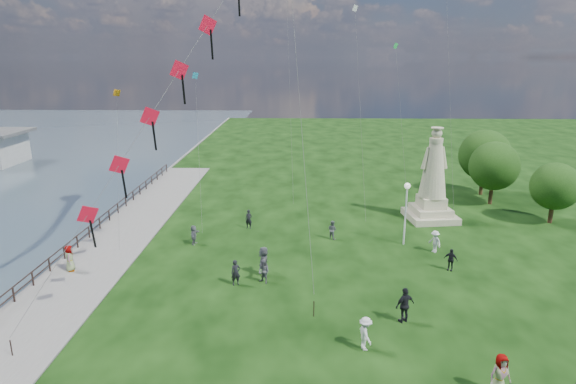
{
  "coord_description": "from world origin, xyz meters",
  "views": [
    {
      "loc": [
        -0.31,
        -19.98,
        13.35
      ],
      "look_at": [
        -1.0,
        8.0,
        5.5
      ],
      "focal_mm": 30.0,
      "sensor_mm": 36.0,
      "label": 1
    }
  ],
  "objects_px": {
    "lamppost": "(406,200)",
    "person_5": "(194,235)",
    "person_7": "(332,230)",
    "person_9": "(451,260)",
    "person_0": "(236,273)",
    "person_2": "(365,334)",
    "person_8": "(435,242)",
    "person_6": "(249,219)",
    "person_11": "(264,261)",
    "person_4": "(500,375)",
    "statue": "(433,186)",
    "person_3": "(405,305)",
    "person_1": "(264,271)",
    "person_10": "(70,260)"
  },
  "relations": [
    {
      "from": "person_6",
      "to": "person_11",
      "type": "distance_m",
      "value": 8.88
    },
    {
      "from": "lamppost",
      "to": "person_5",
      "type": "distance_m",
      "value": 15.74
    },
    {
      "from": "person_7",
      "to": "person_5",
      "type": "bearing_deg",
      "value": 48.69
    },
    {
      "from": "person_0",
      "to": "person_8",
      "type": "distance_m",
      "value": 14.49
    },
    {
      "from": "person_2",
      "to": "person_4",
      "type": "distance_m",
      "value": 5.91
    },
    {
      "from": "person_4",
      "to": "person_6",
      "type": "bearing_deg",
      "value": 111.49
    },
    {
      "from": "statue",
      "to": "person_0",
      "type": "bearing_deg",
      "value": -147.23
    },
    {
      "from": "person_3",
      "to": "person_7",
      "type": "xyz_separation_m",
      "value": [
        -3.0,
        11.89,
        -0.24
      ]
    },
    {
      "from": "lamppost",
      "to": "person_3",
      "type": "bearing_deg",
      "value": -101.56
    },
    {
      "from": "person_4",
      "to": "person_7",
      "type": "bearing_deg",
      "value": 97.55
    },
    {
      "from": "person_8",
      "to": "lamppost",
      "type": "bearing_deg",
      "value": -159.2
    },
    {
      "from": "person_1",
      "to": "person_7",
      "type": "relative_size",
      "value": 1.05
    },
    {
      "from": "person_4",
      "to": "person_7",
      "type": "height_order",
      "value": "person_4"
    },
    {
      "from": "person_8",
      "to": "person_9",
      "type": "height_order",
      "value": "person_8"
    },
    {
      "from": "statue",
      "to": "person_3",
      "type": "bearing_deg",
      "value": -116.25
    },
    {
      "from": "person_5",
      "to": "person_8",
      "type": "relative_size",
      "value": 0.92
    },
    {
      "from": "statue",
      "to": "person_5",
      "type": "relative_size",
      "value": 5.36
    },
    {
      "from": "statue",
      "to": "person_2",
      "type": "bearing_deg",
      "value": -120.18
    },
    {
      "from": "person_7",
      "to": "person_8",
      "type": "xyz_separation_m",
      "value": [
        7.1,
        -2.41,
        0.07
      ]
    },
    {
      "from": "person_3",
      "to": "person_5",
      "type": "bearing_deg",
      "value": -65.95
    },
    {
      "from": "person_7",
      "to": "person_9",
      "type": "relative_size",
      "value": 0.98
    },
    {
      "from": "person_7",
      "to": "person_10",
      "type": "relative_size",
      "value": 0.84
    },
    {
      "from": "person_5",
      "to": "person_11",
      "type": "distance_m",
      "value": 7.58
    },
    {
      "from": "person_0",
      "to": "person_2",
      "type": "relative_size",
      "value": 0.96
    },
    {
      "from": "person_6",
      "to": "person_11",
      "type": "bearing_deg",
      "value": -64.96
    },
    {
      "from": "person_5",
      "to": "person_8",
      "type": "xyz_separation_m",
      "value": [
        17.38,
        -1.08,
        0.06
      ]
    },
    {
      "from": "person_0",
      "to": "person_7",
      "type": "xyz_separation_m",
      "value": [
        6.33,
        7.85,
        -0.07
      ]
    },
    {
      "from": "person_6",
      "to": "person_9",
      "type": "bearing_deg",
      "value": -15.7
    },
    {
      "from": "person_0",
      "to": "person_9",
      "type": "bearing_deg",
      "value": -12.21
    },
    {
      "from": "person_2",
      "to": "person_5",
      "type": "bearing_deg",
      "value": 23.65
    },
    {
      "from": "statue",
      "to": "person_8",
      "type": "relative_size",
      "value": 4.92
    },
    {
      "from": "person_7",
      "to": "person_8",
      "type": "bearing_deg",
      "value": -157.48
    },
    {
      "from": "person_0",
      "to": "person_5",
      "type": "height_order",
      "value": "person_0"
    },
    {
      "from": "person_1",
      "to": "person_3",
      "type": "bearing_deg",
      "value": 7.3
    },
    {
      "from": "person_2",
      "to": "person_6",
      "type": "bearing_deg",
      "value": 7.3
    },
    {
      "from": "person_0",
      "to": "person_8",
      "type": "xyz_separation_m",
      "value": [
        13.43,
        5.43,
        0.0
      ]
    },
    {
      "from": "lamppost",
      "to": "person_8",
      "type": "bearing_deg",
      "value": -37.72
    },
    {
      "from": "lamppost",
      "to": "person_3",
      "type": "xyz_separation_m",
      "value": [
        -2.23,
        -10.92,
        -2.42
      ]
    },
    {
      "from": "person_0",
      "to": "person_2",
      "type": "height_order",
      "value": "person_2"
    },
    {
      "from": "person_8",
      "to": "person_9",
      "type": "bearing_deg",
      "value": -27.44
    },
    {
      "from": "person_7",
      "to": "person_11",
      "type": "relative_size",
      "value": 0.75
    },
    {
      "from": "person_6",
      "to": "person_7",
      "type": "distance_m",
      "value": 6.94
    },
    {
      "from": "statue",
      "to": "person_1",
      "type": "bearing_deg",
      "value": -144.49
    },
    {
      "from": "lamppost",
      "to": "person_4",
      "type": "xyz_separation_m",
      "value": [
        0.46,
        -16.48,
        -2.46
      ]
    },
    {
      "from": "person_4",
      "to": "lamppost",
      "type": "bearing_deg",
      "value": 81.09
    },
    {
      "from": "person_2",
      "to": "person_9",
      "type": "height_order",
      "value": "person_2"
    },
    {
      "from": "person_2",
      "to": "person_11",
      "type": "xyz_separation_m",
      "value": [
        -5.37,
        7.9,
        0.14
      ]
    },
    {
      "from": "person_2",
      "to": "person_4",
      "type": "relative_size",
      "value": 0.9
    },
    {
      "from": "person_4",
      "to": "person_8",
      "type": "bearing_deg",
      "value": 74.15
    },
    {
      "from": "person_5",
      "to": "person_9",
      "type": "relative_size",
      "value": 0.99
    }
  ]
}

